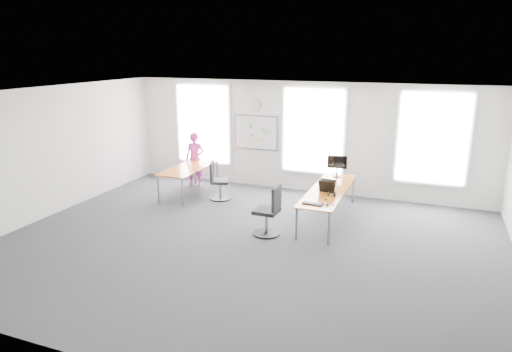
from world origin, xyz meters
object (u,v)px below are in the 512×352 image
at_px(chair_right, 269,214).
at_px(person, 195,159).
at_px(chair_left, 218,183).
at_px(desk_right, 329,191).
at_px(monitor, 337,164).
at_px(desk_left, 189,169).
at_px(headphones, 331,194).
at_px(keyboard, 313,204).

xyz_separation_m(chair_right, person, (-3.24, 2.73, 0.30)).
bearing_deg(chair_left, chair_right, -148.75).
relative_size(desk_right, monitor, 5.46).
xyz_separation_m(chair_right, chair_left, (-2.06, 1.80, -0.04)).
distance_m(desk_right, monitor, 1.18).
bearing_deg(desk_left, person, 107.95).
bearing_deg(chair_left, headphones, -123.94).
height_order(chair_left, headphones, chair_left).
relative_size(desk_left, chair_left, 2.06).
relative_size(keyboard, headphones, 2.44).
xyz_separation_m(headphones, monitor, (-0.21, 1.61, 0.28)).
xyz_separation_m(keyboard, monitor, (0.03, 2.29, 0.32)).
bearing_deg(headphones, desk_right, 91.27).
bearing_deg(chair_left, desk_left, 64.76).
relative_size(keyboard, monitor, 0.80).
height_order(chair_left, keyboard, chair_left).
height_order(chair_right, headphones, chair_right).
bearing_deg(chair_right, keyboard, 104.53).
height_order(desk_right, chair_right, chair_right).
bearing_deg(desk_right, keyboard, -93.76).
distance_m(chair_left, keyboard, 3.36).
distance_m(desk_left, chair_right, 3.55).
relative_size(desk_left, monitor, 3.80).
relative_size(chair_left, monitor, 1.84).
bearing_deg(desk_left, desk_right, -8.00).
distance_m(headphones, monitor, 1.65).
height_order(chair_right, person, person).
bearing_deg(chair_right, desk_right, 146.85).
relative_size(desk_right, headphones, 16.69).
relative_size(chair_right, keyboard, 2.50).
bearing_deg(person, headphones, -32.63).
height_order(desk_right, person, person).
bearing_deg(headphones, keyboard, -127.04).
xyz_separation_m(person, headphones, (4.36, -1.86, 0.00)).
relative_size(desk_right, chair_left, 2.97).
relative_size(desk_right, keyboard, 6.85).
relative_size(chair_left, keyboard, 2.31).
distance_m(desk_right, keyboard, 1.17).
height_order(headphones, monitor, monitor).
height_order(chair_right, chair_left, chair_right).
distance_m(chair_left, monitor, 3.10).
xyz_separation_m(chair_left, keyboard, (2.94, -1.60, 0.29)).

